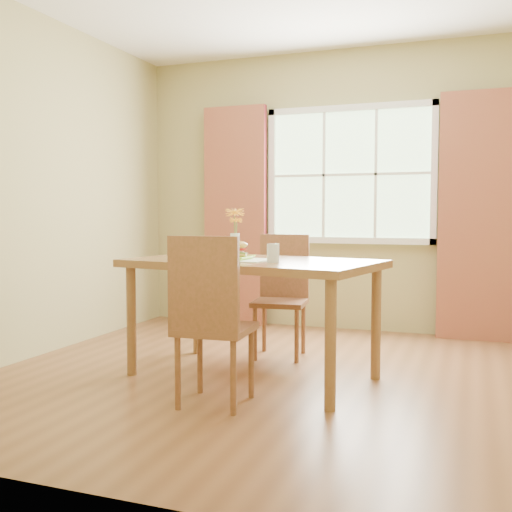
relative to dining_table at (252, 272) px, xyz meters
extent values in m
cube|color=brown|center=(0.28, 0.05, -0.74)|extent=(4.20, 3.80, 0.02)
cube|color=tan|center=(0.28, 1.96, 0.62)|extent=(4.20, 0.02, 2.70)
cube|color=tan|center=(0.28, -1.86, 0.62)|extent=(4.20, 0.02, 2.70)
cube|color=tan|center=(-1.83, 0.05, 0.62)|extent=(0.02, 3.80, 2.70)
cube|color=#B6E4AC|center=(0.28, 1.93, 0.77)|extent=(1.50, 0.02, 1.20)
cube|color=white|center=(0.28, 1.90, 1.40)|extent=(1.62, 0.04, 0.06)
cube|color=white|center=(0.28, 1.90, 0.14)|extent=(1.62, 0.04, 0.06)
cube|color=white|center=(-0.50, 1.90, 0.77)|extent=(0.06, 0.04, 1.32)
cube|color=white|center=(1.06, 1.90, 0.77)|extent=(0.06, 0.04, 1.32)
cube|color=white|center=(0.28, 1.90, 0.77)|extent=(1.50, 0.03, 0.02)
cube|color=maroon|center=(-0.87, 1.83, 0.37)|extent=(0.65, 0.08, 2.20)
cube|color=maroon|center=(1.43, 1.83, 0.37)|extent=(0.65, 0.08, 2.20)
cube|color=brown|center=(0.00, 0.00, 0.06)|extent=(1.81, 1.23, 0.05)
cylinder|color=brown|center=(-0.81, -0.24, -0.35)|extent=(0.07, 0.07, 0.76)
cylinder|color=brown|center=(0.67, -0.52, -0.35)|extent=(0.07, 0.07, 0.76)
cylinder|color=brown|center=(-0.67, 0.52, -0.35)|extent=(0.07, 0.07, 0.76)
cylinder|color=brown|center=(0.81, 0.24, -0.35)|extent=(0.07, 0.07, 0.76)
cube|color=brown|center=(0.00, -0.62, -0.28)|extent=(0.44, 0.44, 0.04)
cube|color=brown|center=(0.01, -0.81, 0.01)|extent=(0.42, 0.06, 0.54)
cylinder|color=brown|center=(-0.16, -0.80, -0.52)|extent=(0.04, 0.04, 0.43)
cylinder|color=brown|center=(0.18, -0.78, -0.52)|extent=(0.04, 0.04, 0.43)
cylinder|color=brown|center=(-0.18, -0.46, -0.52)|extent=(0.04, 0.04, 0.43)
cylinder|color=brown|center=(0.16, -0.44, -0.52)|extent=(0.04, 0.04, 0.43)
cube|color=brown|center=(0.00, 0.62, -0.30)|extent=(0.44, 0.44, 0.04)
cube|color=brown|center=(-0.02, 0.80, -0.02)|extent=(0.40, 0.08, 0.51)
cylinder|color=brown|center=(-0.14, 0.44, -0.52)|extent=(0.03, 0.03, 0.41)
cylinder|color=brown|center=(0.18, 0.48, -0.52)|extent=(0.03, 0.03, 0.41)
cylinder|color=brown|center=(-0.18, 0.76, -0.52)|extent=(0.03, 0.03, 0.41)
cylinder|color=brown|center=(0.14, 0.80, -0.52)|extent=(0.03, 0.03, 0.41)
cube|color=#E5F2CD|center=(-0.09, -0.07, 0.09)|extent=(0.48, 0.37, 0.01)
cube|color=#A7E338|center=(-0.13, -0.06, 0.10)|extent=(0.26, 0.26, 0.01)
ellipsoid|color=#E1B84C|center=(-0.07, -0.09, 0.12)|extent=(0.17, 0.15, 0.04)
ellipsoid|color=#4C8C2D|center=(-0.03, -0.10, 0.14)|extent=(0.08, 0.05, 0.01)
cylinder|color=red|center=(-0.08, -0.09, 0.15)|extent=(0.08, 0.08, 0.01)
cylinder|color=red|center=(-0.05, -0.08, 0.16)|extent=(0.07, 0.07, 0.01)
ellipsoid|color=#E1B84C|center=(-0.07, -0.08, 0.19)|extent=(0.17, 0.15, 0.05)
cylinder|color=silver|center=(0.21, -0.17, 0.14)|extent=(0.08, 0.08, 0.12)
cylinder|color=silver|center=(0.21, -0.17, 0.13)|extent=(0.07, 0.07, 0.10)
cylinder|color=silver|center=(-0.22, 0.24, 0.17)|extent=(0.07, 0.07, 0.17)
cylinder|color=silver|center=(-0.22, 0.24, 0.13)|extent=(0.06, 0.06, 0.09)
cylinder|color=#3D7028|center=(-0.22, 0.24, 0.25)|extent=(0.01, 0.01, 0.32)
cylinder|color=#3D7028|center=(-0.21, 0.23, 0.22)|extent=(0.01, 0.01, 0.27)
camera|label=1|loc=(1.42, -3.81, 0.39)|focal=42.00mm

